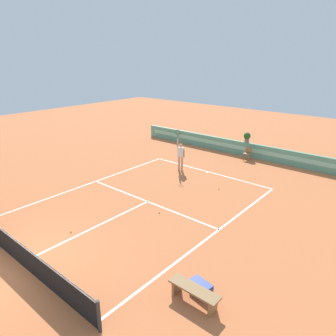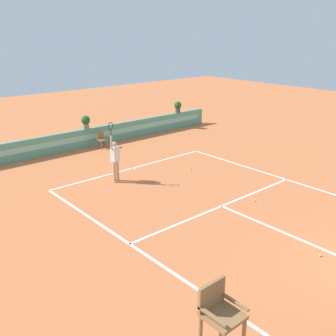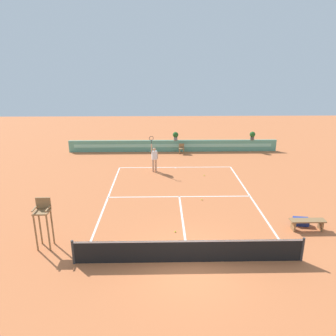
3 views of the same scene
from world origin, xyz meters
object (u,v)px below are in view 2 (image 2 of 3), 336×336
Objects in this scene: ball_kid_chair at (102,139)px; tennis_ball_mid_court at (255,201)px; potted_plant_far_right at (178,106)px; tennis_player at (115,158)px; tennis_ball_near_baseline at (320,255)px; tennis_ball_by_sideline at (191,169)px; potted_plant_centre at (86,121)px; umpire_chair at (219,328)px.

tennis_ball_mid_court is (0.55, -9.78, -0.44)m from ball_kid_chair.
tennis_player is at bearing -147.19° from potted_plant_far_right.
tennis_ball_by_sideline is at bearing 73.24° from tennis_ball_near_baseline.
potted_plant_centre is at bearing 104.76° from tennis_ball_by_sideline.
tennis_ball_by_sideline is at bearing -16.23° from tennis_player.
umpire_chair is 11.76m from tennis_ball_by_sideline.
tennis_ball_mid_court is 0.09× the size of potted_plant_centre.
tennis_ball_near_baseline and tennis_ball_mid_court have the same top height.
ball_kid_chair is 5.82m from tennis_ball_by_sideline.
tennis_ball_mid_court is at bearing -99.06° from tennis_ball_by_sideline.
tennis_ball_near_baseline is (-1.11, -13.35, -0.44)m from ball_kid_chair.
tennis_ball_by_sideline is 8.22m from potted_plant_far_right.
tennis_player is 3.70m from tennis_ball_by_sideline.
potted_plant_centre is (-1.69, 6.40, 1.38)m from tennis_ball_by_sideline.
umpire_chair reaches higher than tennis_ball_mid_court.
umpire_chair is at bearing -131.72° from tennis_ball_by_sideline.
tennis_ball_by_sideline is (1.20, -5.67, -0.44)m from ball_kid_chair.
tennis_ball_near_baseline is (1.11, -8.67, -1.02)m from tennis_player.
tennis_ball_by_sideline is (7.78, 8.72, -1.31)m from umpire_chair.
tennis_ball_near_baseline is 1.00× the size of tennis_ball_mid_court.
ball_kid_chair is 12.50× the size of tennis_ball_mid_court.
potted_plant_far_right is (12.75, 15.13, 0.07)m from umpire_chair.
tennis_player reaches higher than ball_kid_chair.
ball_kid_chair is 12.50× the size of tennis_ball_near_baseline.
tennis_ball_mid_court is (1.66, 3.57, 0.00)m from tennis_ball_near_baseline.
tennis_ball_near_baseline is at bearing -106.76° from tennis_ball_by_sideline.
tennis_ball_by_sideline is at bearing -78.02° from ball_kid_chair.
potted_plant_far_right is at bearing 62.65° from tennis_ball_near_baseline.
tennis_ball_by_sideline is at bearing 48.28° from umpire_chair.
ball_kid_chair is at bearing 85.25° from tennis_ball_near_baseline.
umpire_chair is 2.96× the size of potted_plant_centre.
umpire_chair is 15.85m from ball_kid_chair.
tennis_player reaches higher than tennis_ball_mid_court.
tennis_ball_mid_court is (7.12, 4.62, -1.31)m from umpire_chair.
umpire_chair reaches higher than potted_plant_centre.
potted_plant_centre is (6.09, 15.13, 0.07)m from umpire_chair.
tennis_ball_near_baseline is 15.91m from potted_plant_far_right.
potted_plant_far_right is at bearing 32.81° from tennis_player.
tennis_ball_near_baseline is 8.02m from tennis_ball_by_sideline.
ball_kid_chair is 1.17× the size of potted_plant_far_right.
potted_plant_centre is at bearing 123.48° from ball_kid_chair.
potted_plant_far_right is at bearing 52.18° from tennis_ball_by_sideline.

